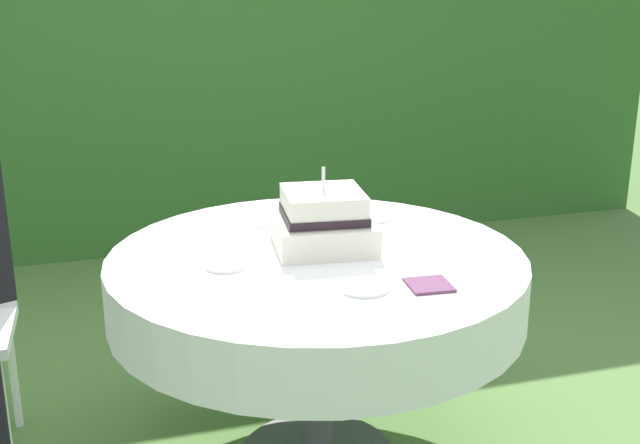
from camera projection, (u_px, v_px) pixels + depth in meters
foliage_hedge at (195, 40)px, 4.90m from camera, size 6.09×0.45×2.52m
cake_table at (317, 285)px, 2.71m from camera, size 1.38×1.38×0.77m
wedding_cake at (324, 221)px, 2.73m from camera, size 0.36×0.36×0.28m
serving_plate_near at (226, 266)px, 2.56m from camera, size 0.13×0.13×0.01m
serving_plate_far at (269, 224)px, 2.98m from camera, size 0.10×0.10×0.01m
serving_plate_left at (374, 217)px, 3.05m from camera, size 0.13×0.13×0.01m
serving_plate_right at (364, 287)px, 2.39m from camera, size 0.15×0.15×0.01m
napkin_stack at (429, 285)px, 2.41m from camera, size 0.14×0.14×0.01m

